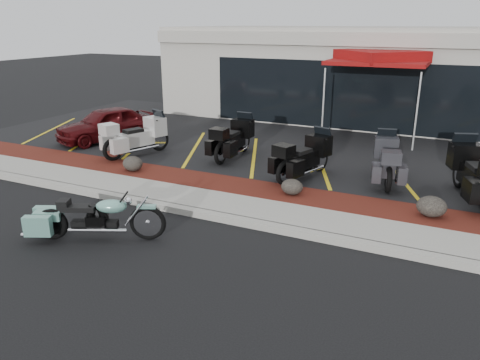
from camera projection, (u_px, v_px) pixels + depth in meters
The scene contains 18 objects.
ground at pixel (241, 245), 9.29m from camera, with size 90.00×90.00×0.00m, color black.
curb at pixel (259, 225), 10.04m from camera, with size 24.00×0.25×0.15m, color gray.
sidewalk at pixel (271, 213), 10.64m from camera, with size 24.00×1.20×0.15m, color gray.
mulch_bed at pixel (289, 196), 11.66m from camera, with size 24.00×1.20×0.16m, color #37190C.
upper_lot at pixel (342, 147), 16.28m from camera, with size 26.00×9.60×0.15m, color black.
dealership_building at pixel (379, 74), 21.02m from camera, with size 18.00×8.16×4.00m.
boulder_left at pixel (133, 164), 13.34m from camera, with size 0.60×0.50×0.42m, color black.
boulder_mid at pixel (292, 187), 11.51m from camera, with size 0.55×0.46×0.39m, color black.
boulder_right at pixel (432, 206), 10.20m from camera, with size 0.64×0.54×0.46m, color black.
hero_cruiser at pixel (147, 218), 9.35m from camera, with size 2.76×0.70×0.97m, color #66A091, non-canonical shape.
touring_white at pixel (159, 130), 15.32m from camera, with size 2.35×0.90×1.37m, color beige, non-canonical shape.
touring_black_front at pixel (244, 132), 15.21m from camera, with size 2.27×0.87×1.32m, color black, non-canonical shape.
touring_black_mid at pixel (321, 149), 13.17m from camera, with size 2.23×0.85×1.30m, color black, non-canonical shape.
touring_grey at pixel (385, 151), 12.99m from camera, with size 2.23×0.85×1.30m, color #2D2D32, non-canonical shape.
touring_black_rear at pixel (462, 161), 11.82m from camera, with size 2.49×0.95×1.45m, color black, non-canonical shape.
parked_car at pixel (106, 124), 16.72m from camera, with size 1.41×3.50×1.19m, color #3F090B.
traffic_cone at pixel (311, 142), 15.74m from camera, with size 0.28×0.28×0.45m, color red.
popup_canopy at pixel (380, 58), 16.64m from camera, with size 3.88×3.88×3.11m.
Camera 1 is at (3.59, -7.58, 4.20)m, focal length 35.00 mm.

